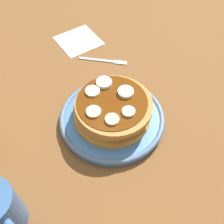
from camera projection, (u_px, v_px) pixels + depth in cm
name	position (u px, v px, depth cm)	size (l,w,h in cm)	color
ground_plane	(112.00, 125.00, 61.45)	(140.00, 140.00, 3.00)	brown
plate	(112.00, 118.00, 59.39)	(22.86, 22.86, 2.03)	#3F72B2
pancake_stack	(113.00, 109.00, 57.03)	(16.95, 16.69, 5.17)	#BF8836
banana_slice_0	(128.00, 112.00, 52.91)	(2.61, 2.61, 0.77)	#F5E5BA
banana_slice_1	(93.00, 91.00, 56.29)	(3.07, 3.07, 0.71)	#F1ECB4
banana_slice_2	(94.00, 112.00, 52.98)	(2.95, 2.95, 0.74)	#EEF0C0
banana_slice_3	(126.00, 92.00, 55.98)	(3.32, 3.32, 0.96)	#EDEAB8
banana_slice_4	(104.00, 83.00, 57.60)	(3.35, 3.35, 0.95)	#F6F0C2
banana_slice_5	(112.00, 119.00, 51.85)	(2.75, 2.75, 0.74)	#FAF4B7
napkin	(78.00, 41.00, 77.36)	(11.00, 11.00, 0.30)	beige
fork	(106.00, 60.00, 72.08)	(11.60, 7.62, 0.50)	silver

